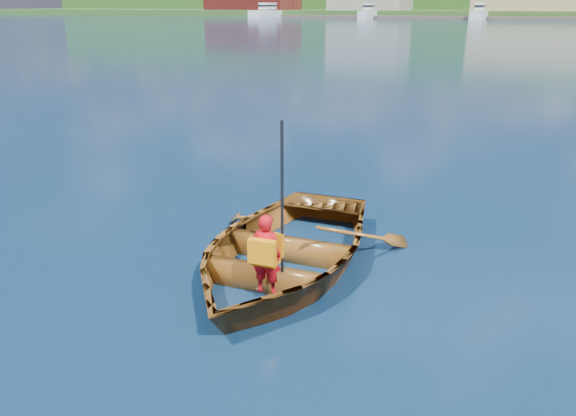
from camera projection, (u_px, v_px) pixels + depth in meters
ground at (265, 241)px, 8.68m from camera, size 600.00×600.00×0.00m
rowboat at (282, 249)px, 7.70m from camera, size 3.33×4.46×0.88m
child_paddler at (266, 253)px, 6.74m from camera, size 0.39×0.36×2.13m
marina_yachts at (537, 14)px, 131.13m from camera, size 145.12×13.89×4.31m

